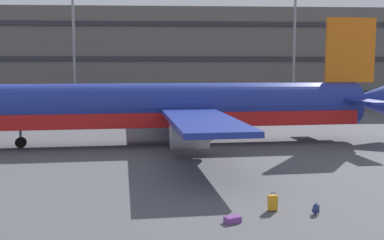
{
  "coord_description": "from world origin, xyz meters",
  "views": [
    {
      "loc": [
        -2.81,
        -38.26,
        6.76
      ],
      "look_at": [
        -1.1,
        -6.0,
        3.0
      ],
      "focal_mm": 43.11,
      "sensor_mm": 36.0,
      "label": 1
    }
  ],
  "objects_px": {
    "airliner": "(178,108)",
    "backpack_small": "(316,209)",
    "suitcase_silver": "(233,219)",
    "suitcase_black": "(273,203)"
  },
  "relations": [
    {
      "from": "suitcase_silver",
      "to": "backpack_small",
      "type": "xyz_separation_m",
      "value": [
        3.96,
        0.91,
        0.11
      ]
    },
    {
      "from": "airliner",
      "to": "suitcase_silver",
      "type": "xyz_separation_m",
      "value": [
        1.93,
        -20.64,
        -3.07
      ]
    },
    {
      "from": "suitcase_black",
      "to": "backpack_small",
      "type": "xyz_separation_m",
      "value": [
        1.86,
        -0.6,
        -0.16
      ]
    },
    {
      "from": "suitcase_black",
      "to": "backpack_small",
      "type": "bearing_deg",
      "value": -18.02
    },
    {
      "from": "suitcase_silver",
      "to": "suitcase_black",
      "type": "xyz_separation_m",
      "value": [
        2.11,
        1.51,
        0.27
      ]
    },
    {
      "from": "airliner",
      "to": "backpack_small",
      "type": "xyz_separation_m",
      "value": [
        5.89,
        -19.73,
        -2.96
      ]
    },
    {
      "from": "backpack_small",
      "to": "suitcase_silver",
      "type": "bearing_deg",
      "value": -167.06
    },
    {
      "from": "suitcase_silver",
      "to": "backpack_small",
      "type": "height_order",
      "value": "backpack_small"
    },
    {
      "from": "backpack_small",
      "to": "airliner",
      "type": "bearing_deg",
      "value": 106.62
    },
    {
      "from": "airliner",
      "to": "backpack_small",
      "type": "bearing_deg",
      "value": -73.38
    }
  ]
}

